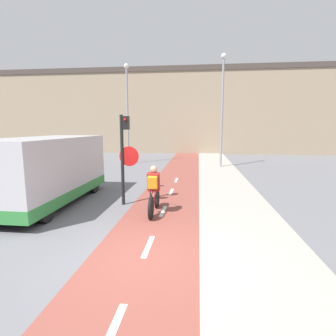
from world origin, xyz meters
The scene contains 9 objects.
ground_plane centered at (0.00, 0.00, 0.00)m, with size 120.00×120.00×0.00m, color slate.
bike_lane centered at (0.00, 0.00, 0.01)m, with size 2.27×60.00×0.02m.
sidewalk_strip centered at (2.33, 0.00, 0.03)m, with size 2.40×60.00×0.05m.
building_row_background centered at (0.00, 24.28, 4.33)m, with size 60.00×5.20×8.65m.
traffic_light_pole centered at (-1.39, 3.65, 1.90)m, with size 0.67×0.25×3.06m.
street_lamp_far centered at (-4.06, 13.95, 4.32)m, with size 0.36×0.36×7.11m.
street_lamp_sidewalk centered at (2.58, 12.83, 4.42)m, with size 0.36×0.36×7.30m.
cyclist_near centered at (-0.26, 2.78, 0.72)m, with size 0.46×1.79×1.51m.
van centered at (-4.08, 3.43, 1.14)m, with size 2.08×5.29×2.31m.
Camera 1 is at (1.07, -4.92, 2.65)m, focal length 28.00 mm.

